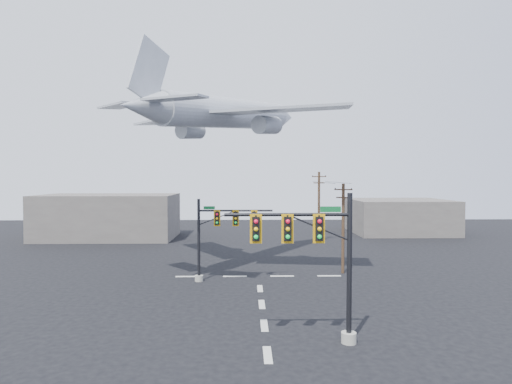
{
  "coord_description": "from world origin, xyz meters",
  "views": [
    {
      "loc": [
        -0.96,
        -23.85,
        8.39
      ],
      "look_at": [
        -0.36,
        5.0,
        7.38
      ],
      "focal_mm": 30.0,
      "sensor_mm": 36.0,
      "label": 1
    }
  ],
  "objects_px": {
    "signal_mast_far": "(217,235)",
    "airliner": "(228,114)",
    "utility_pole_a": "(343,226)",
    "utility_pole_b": "(319,205)",
    "signal_mast_near": "(319,260)"
  },
  "relations": [
    {
      "from": "utility_pole_a",
      "to": "airliner",
      "type": "height_order",
      "value": "airliner"
    },
    {
      "from": "utility_pole_b",
      "to": "airliner",
      "type": "distance_m",
      "value": 21.24
    },
    {
      "from": "signal_mast_near",
      "to": "utility_pole_a",
      "type": "relative_size",
      "value": 0.97
    },
    {
      "from": "signal_mast_far",
      "to": "utility_pole_a",
      "type": "height_order",
      "value": "utility_pole_a"
    },
    {
      "from": "signal_mast_far",
      "to": "utility_pole_b",
      "type": "bearing_deg",
      "value": 60.46
    },
    {
      "from": "signal_mast_far",
      "to": "airliner",
      "type": "height_order",
      "value": "airliner"
    },
    {
      "from": "utility_pole_a",
      "to": "utility_pole_b",
      "type": "distance_m",
      "value": 17.89
    },
    {
      "from": "utility_pole_a",
      "to": "airliner",
      "type": "distance_m",
      "value": 14.41
    },
    {
      "from": "signal_mast_far",
      "to": "airliner",
      "type": "distance_m",
      "value": 11.55
    },
    {
      "from": "signal_mast_near",
      "to": "utility_pole_a",
      "type": "distance_m",
      "value": 16.44
    },
    {
      "from": "utility_pole_a",
      "to": "utility_pole_b",
      "type": "height_order",
      "value": "utility_pole_b"
    },
    {
      "from": "signal_mast_far",
      "to": "airliner",
      "type": "relative_size",
      "value": 0.29
    },
    {
      "from": "airliner",
      "to": "signal_mast_near",
      "type": "bearing_deg",
      "value": -130.2
    },
    {
      "from": "airliner",
      "to": "signal_mast_far",
      "type": "bearing_deg",
      "value": -154.43
    },
    {
      "from": "signal_mast_far",
      "to": "utility_pole_a",
      "type": "distance_m",
      "value": 11.09
    }
  ]
}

